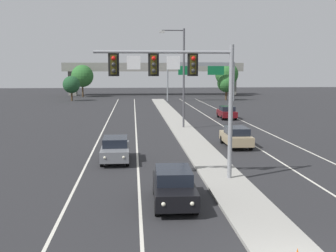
% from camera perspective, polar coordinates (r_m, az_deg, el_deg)
% --- Properties ---
extents(median_island, '(2.40, 110.00, 0.15)m').
position_cam_1_polar(median_island, '(30.51, 4.64, -3.58)').
color(median_island, '#9E9B93').
rests_on(median_island, ground).
extents(lane_stripe_oncoming_center, '(0.14, 100.00, 0.01)m').
position_cam_1_polar(lane_stripe_oncoming_center, '(37.00, -4.35, -1.69)').
color(lane_stripe_oncoming_center, silver).
rests_on(lane_stripe_oncoming_center, ground).
extents(lane_stripe_receding_center, '(0.14, 100.00, 0.01)m').
position_cam_1_polar(lane_stripe_receding_center, '(38.24, 9.89, -1.48)').
color(lane_stripe_receding_center, silver).
rests_on(lane_stripe_receding_center, ground).
extents(edge_stripe_left, '(0.14, 100.00, 0.01)m').
position_cam_1_polar(edge_stripe_left, '(37.13, -9.45, -1.74)').
color(edge_stripe_left, silver).
rests_on(edge_stripe_left, ground).
extents(edge_stripe_right, '(0.14, 100.00, 0.01)m').
position_cam_1_polar(edge_stripe_right, '(39.20, 14.56, -1.39)').
color(edge_stripe_right, silver).
rests_on(edge_stripe_right, ground).
extents(overhead_signal_mast, '(7.36, 0.44, 7.20)m').
position_cam_1_polar(overhead_signal_mast, '(22.05, 2.09, 6.31)').
color(overhead_signal_mast, gray).
rests_on(overhead_signal_mast, median_island).
extents(street_lamp_median, '(2.58, 0.28, 10.00)m').
position_cam_1_polar(street_lamp_median, '(42.59, 1.87, 7.38)').
color(street_lamp_median, '#4C4C51').
rests_on(street_lamp_median, median_island).
extents(car_oncoming_black, '(1.91, 4.50, 1.58)m').
position_cam_1_polar(car_oncoming_black, '(19.01, 0.79, -8.21)').
color(car_oncoming_black, black).
rests_on(car_oncoming_black, ground).
extents(car_oncoming_grey, '(1.86, 4.49, 1.58)m').
position_cam_1_polar(car_oncoming_grey, '(27.86, -7.23, -3.14)').
color(car_oncoming_grey, slate).
rests_on(car_oncoming_grey, ground).
extents(car_receding_tan, '(1.86, 4.49, 1.58)m').
position_cam_1_polar(car_receding_tan, '(33.22, 9.31, -1.42)').
color(car_receding_tan, tan).
rests_on(car_receding_tan, ground).
extents(car_receding_darkred, '(1.90, 4.50, 1.58)m').
position_cam_1_polar(car_receding_darkred, '(52.07, 8.06, 1.89)').
color(car_receding_darkred, '#5B0F14').
rests_on(car_receding_darkred, ground).
extents(highway_sign_gantry, '(13.28, 0.42, 7.50)m').
position_cam_1_polar(highway_sign_gantry, '(81.26, 4.56, 7.78)').
color(highway_sign_gantry, gray).
rests_on(highway_sign_gantry, ground).
extents(overpass_bridge, '(42.40, 6.40, 7.65)m').
position_cam_1_polar(overpass_bridge, '(100.74, -2.00, 7.56)').
color(overpass_bridge, gray).
rests_on(overpass_bridge, ground).
extents(tree_far_left_a, '(3.36, 3.36, 4.86)m').
position_cam_1_polar(tree_far_left_a, '(83.47, -13.09, 5.54)').
color(tree_far_left_a, '#4C3823').
rests_on(tree_far_left_a, ground).
extents(tree_far_right_a, '(5.32, 5.32, 7.70)m').
position_cam_1_polar(tree_far_right_a, '(97.31, 8.05, 7.04)').
color(tree_far_right_a, '#4C3823').
rests_on(tree_far_right_a, ground).
extents(tree_far_left_c, '(4.93, 4.93, 7.13)m').
position_cam_1_polar(tree_far_left_c, '(95.01, -11.65, 6.72)').
color(tree_far_left_c, '#4C3823').
rests_on(tree_far_left_c, ground).
extents(tree_far_right_c, '(3.58, 3.58, 5.17)m').
position_cam_1_polar(tree_far_right_c, '(83.86, 7.98, 5.82)').
color(tree_far_right_c, '#4C3823').
rests_on(tree_far_right_c, ground).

